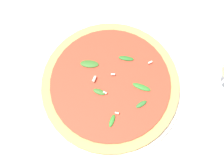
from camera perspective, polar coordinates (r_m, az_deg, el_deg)
ground_plane at (r=0.77m, az=1.53°, el=0.54°), size 6.00×6.00×0.00m
pizza_arugula_main at (r=0.75m, az=0.00°, el=-0.33°), size 0.35×0.35×0.05m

